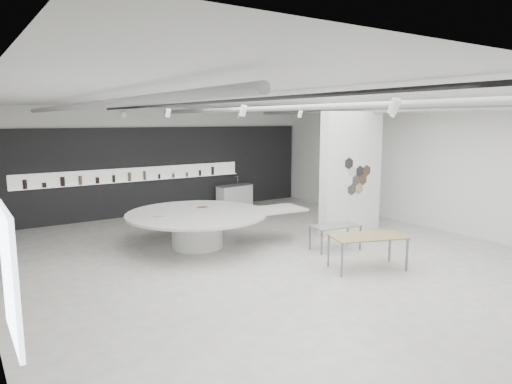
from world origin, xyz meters
TOP-DOWN VIEW (x-y plane):
  - room at (-0.09, -0.00)m, footprint 12.02×14.02m
  - back_wall_display at (-0.08, 6.93)m, footprint 11.80×0.27m
  - partition_column at (3.50, 1.00)m, footprint 2.20×0.38m
  - display_island at (-1.00, 2.05)m, footprint 4.89×4.01m
  - sample_table_wood at (1.32, -1.69)m, footprint 1.83×1.34m
  - sample_table_stone at (1.82, -0.14)m, footprint 1.35×0.83m
  - kitchen_counter at (2.81, 6.55)m, footprint 1.52×0.75m

SIDE VIEW (x-z plane):
  - kitchen_counter at x=2.81m, z-range -0.16..0.99m
  - sample_table_stone at x=1.82m, z-range 0.27..0.92m
  - display_island at x=-1.00m, z-range 0.14..1.09m
  - sample_table_wood at x=1.32m, z-range 0.33..1.10m
  - back_wall_display at x=-0.08m, z-range -0.01..3.09m
  - partition_column at x=3.50m, z-range 0.00..3.60m
  - room at x=-0.09m, z-range 0.16..3.98m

